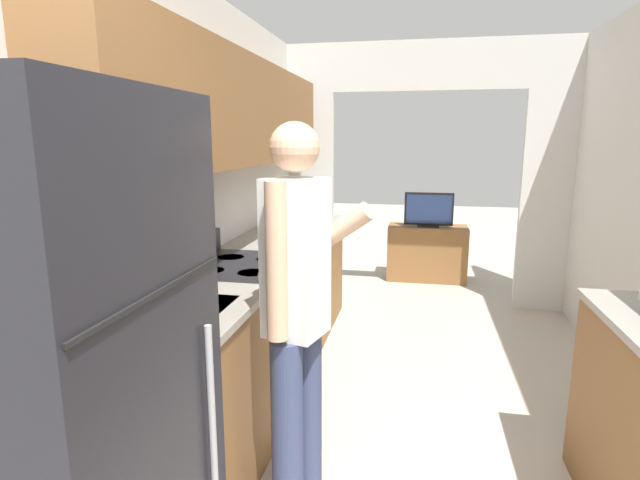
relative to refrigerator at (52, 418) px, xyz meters
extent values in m
cube|color=silver|center=(-0.37, 1.04, 0.38)|extent=(0.06, 6.76, 2.50)
cube|color=brown|center=(-0.18, 1.95, 0.91)|extent=(0.32, 3.15, 0.65)
cube|color=silver|center=(-0.22, 3.85, 0.16)|extent=(0.65, 0.06, 2.05)
cube|color=silver|center=(2.20, 3.85, 0.16)|extent=(0.65, 0.06, 2.05)
cube|color=silver|center=(0.99, 3.85, 1.41)|extent=(3.07, 0.06, 0.45)
cube|color=brown|center=(-0.04, 0.79, -0.43)|extent=(0.60, 0.83, 0.87)
cube|color=gray|center=(-0.04, 0.78, 0.02)|extent=(0.62, 0.84, 0.03)
cube|color=brown|center=(-0.04, 2.72, -0.43)|extent=(0.60, 1.60, 0.87)
cube|color=gray|center=(-0.04, 2.73, 0.02)|extent=(0.62, 1.61, 0.03)
cube|color=#9EA3A8|center=(-0.04, 0.79, 0.04)|extent=(0.42, 0.44, 0.00)
cube|color=black|center=(0.00, 0.00, 0.00)|extent=(0.68, 0.71, 1.73)
cube|color=black|center=(0.35, 0.00, 0.38)|extent=(0.01, 0.68, 0.01)
cylinder|color=#99999E|center=(0.36, 0.23, -0.14)|extent=(0.02, 0.02, 0.69)
cube|color=black|center=(-0.03, 1.56, -0.41)|extent=(0.62, 0.72, 0.91)
cube|color=black|center=(0.28, 1.56, -0.41)|extent=(0.01, 0.49, 0.27)
cylinder|color=#B7B7BC|center=(0.30, 1.56, -0.19)|extent=(0.02, 0.58, 0.02)
cube|color=black|center=(-0.32, 1.56, 0.11)|extent=(0.04, 0.72, 0.14)
cylinder|color=#232328|center=(0.09, 1.40, 0.04)|extent=(0.16, 0.16, 0.01)
cylinder|color=#232328|center=(0.09, 1.72, 0.04)|extent=(0.16, 0.16, 0.01)
cylinder|color=#232328|center=(-0.16, 1.40, 0.04)|extent=(0.16, 0.16, 0.01)
cylinder|color=#232328|center=(-0.16, 1.72, 0.04)|extent=(0.16, 0.16, 0.01)
cylinder|color=#384266|center=(0.46, 0.71, -0.45)|extent=(0.16, 0.16, 0.84)
cylinder|color=#384266|center=(0.51, 0.87, -0.45)|extent=(0.16, 0.16, 0.84)
cube|color=white|center=(0.49, 0.79, 0.28)|extent=(0.26, 0.26, 0.63)
cylinder|color=#DBAD89|center=(0.45, 0.65, 0.30)|extent=(0.10, 0.10, 0.60)
cylinder|color=#DBAD89|center=(0.52, 0.93, 0.30)|extent=(0.54, 0.22, 0.41)
sphere|color=#DBAD89|center=(0.49, 0.79, 0.71)|extent=(0.19, 0.19, 0.19)
cube|color=brown|center=(1.07, 4.71, -0.55)|extent=(0.89, 0.42, 0.63)
cube|color=black|center=(1.07, 4.67, -0.23)|extent=(0.24, 0.16, 0.02)
cube|color=black|center=(1.07, 4.67, -0.03)|extent=(0.54, 0.04, 0.37)
cube|color=navy|center=(1.07, 4.65, -0.03)|extent=(0.50, 0.01, 0.32)
camera|label=1|loc=(0.95, -1.06, 0.74)|focal=28.00mm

